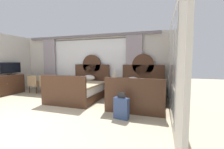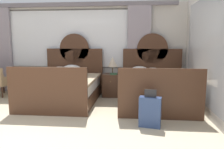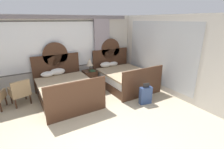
{
  "view_description": "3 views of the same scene",
  "coord_description": "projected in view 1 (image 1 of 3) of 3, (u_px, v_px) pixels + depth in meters",
  "views": [
    {
      "loc": [
        3.23,
        -2.47,
        1.48
      ],
      "look_at": [
        1.67,
        2.31,
        1.04
      ],
      "focal_mm": 24.28,
      "sensor_mm": 36.0,
      "label": 1
    },
    {
      "loc": [
        1.97,
        -2.59,
        1.5
      ],
      "look_at": [
        1.51,
        2.08,
        0.82
      ],
      "focal_mm": 34.77,
      "sensor_mm": 36.0,
      "label": 2
    },
    {
      "loc": [
        -1.02,
        -2.25,
        2.55
      ],
      "look_at": [
        1.43,
        1.84,
        0.93
      ],
      "focal_mm": 26.33,
      "sensor_mm": 36.0,
      "label": 3
    }
  ],
  "objects": [
    {
      "name": "wall_back_window",
      "position": [
        89.0,
        62.0,
        7.06
      ],
      "size": [
        6.97,
        0.22,
        2.7
      ],
      "color": "beige",
      "rests_on": "ground_plane"
    },
    {
      "name": "wall_right_mirror",
      "position": [
        173.0,
        66.0,
        3.86
      ],
      "size": [
        0.08,
        4.53,
        2.7
      ],
      "color": "beige",
      "rests_on": "ground_plane"
    },
    {
      "name": "dresser_minibar",
      "position": [
        3.0,
        86.0,
        6.56
      ],
      "size": [
        0.47,
        1.75,
        0.86
      ],
      "color": "#472B1C",
      "rests_on": "ground_plane"
    },
    {
      "name": "tv_flatscreen",
      "position": [
        11.0,
        68.0,
        6.83
      ],
      "size": [
        0.2,
        0.98,
        0.57
      ],
      "color": "black",
      "rests_on": "dresser_minibar"
    },
    {
      "name": "table_lamp_on_nightstand",
      "position": [
        114.0,
        74.0,
        6.23
      ],
      "size": [
        0.27,
        0.27,
        0.48
      ],
      "color": "brown",
      "rests_on": "nightstand_between_beds"
    },
    {
      "name": "ground_plane",
      "position": [
        11.0,
        126.0,
        3.46
      ],
      "size": [
        24.0,
        24.0,
        0.0
      ],
      "primitive_type": "plane",
      "color": "#BCAD8E"
    },
    {
      "name": "armchair_by_window_right",
      "position": [
        35.0,
        83.0,
        7.16
      ],
      "size": [
        0.54,
        0.54,
        0.82
      ],
      "color": "tan",
      "rests_on": "ground_plane"
    },
    {
      "name": "bed_near_window",
      "position": [
        80.0,
        89.0,
        5.98
      ],
      "size": [
        1.69,
        2.22,
        1.78
      ],
      "color": "#472B1C",
      "rests_on": "ground_plane"
    },
    {
      "name": "book_on_nightstand",
      "position": [
        114.0,
        82.0,
        6.14
      ],
      "size": [
        0.18,
        0.26,
        0.03
      ],
      "color": "#285133",
      "rests_on": "nightstand_between_beds"
    },
    {
      "name": "bed_near_mirror",
      "position": [
        139.0,
        93.0,
        5.26
      ],
      "size": [
        1.69,
        2.22,
        1.78
      ],
      "color": "#472B1C",
      "rests_on": "ground_plane"
    },
    {
      "name": "armchair_by_window_centre",
      "position": [
        46.0,
        84.0,
        6.96
      ],
      "size": [
        0.66,
        0.66,
        0.82
      ],
      "color": "tan",
      "rests_on": "ground_plane"
    },
    {
      "name": "suitcase_on_floor",
      "position": [
        121.0,
        108.0,
        3.88
      ],
      "size": [
        0.41,
        0.24,
        0.69
      ],
      "color": "navy",
      "rests_on": "ground_plane"
    },
    {
      "name": "armchair_by_window_left",
      "position": [
        59.0,
        84.0,
        6.74
      ],
      "size": [
        0.64,
        0.64,
        0.82
      ],
      "color": "tan",
      "rests_on": "ground_plane"
    },
    {
      "name": "nightstand_between_beds",
      "position": [
        114.0,
        89.0,
        6.28
      ],
      "size": [
        0.49,
        0.51,
        0.64
      ],
      "color": "#472B1C",
      "rests_on": "ground_plane"
    }
  ]
}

